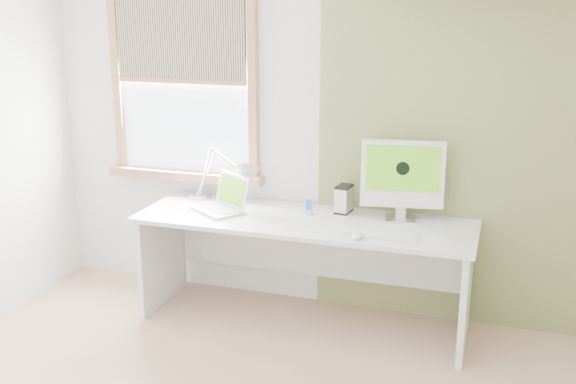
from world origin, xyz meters
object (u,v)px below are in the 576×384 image
at_px(laptop, 224,202).
at_px(external_drive, 344,199).
at_px(desk_lamp, 237,179).
at_px(desk, 306,244).
at_px(imac, 402,176).

height_order(laptop, external_drive, laptop).
bearing_deg(desk_lamp, desk, -6.01).
xyz_separation_m(desk, laptop, (-0.57, -0.04, 0.25)).
bearing_deg(external_drive, desk_lamp, -171.49).
relative_size(desk_lamp, imac, 1.19).
xyz_separation_m(external_drive, imac, (0.39, -0.03, 0.20)).
bearing_deg(imac, laptop, -171.47).
relative_size(desk, imac, 4.11).
relative_size(external_drive, imac, 0.35).
relative_size(desk_lamp, external_drive, 3.46).
distance_m(external_drive, imac, 0.43).
xyz_separation_m(desk_lamp, imac, (1.11, 0.08, 0.09)).
height_order(desk_lamp, external_drive, desk_lamp).
xyz_separation_m(desk_lamp, external_drive, (0.72, 0.11, -0.11)).
xyz_separation_m(laptop, imac, (1.17, 0.18, 0.23)).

